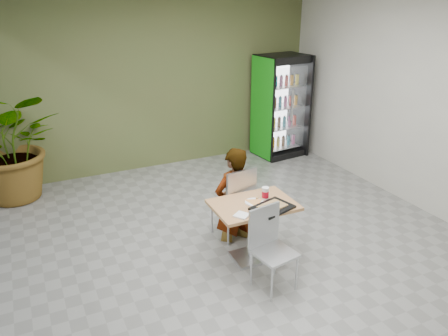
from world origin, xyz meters
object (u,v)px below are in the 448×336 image
Objects in this scene: chair_far at (237,198)px; soda_cup at (265,194)px; seated_woman at (233,204)px; chair_near at (269,241)px; potted_plant at (13,145)px; dining_table at (253,220)px; cafeteria_tray at (272,208)px; beverage_fridge at (281,106)px.

soda_cup is at bearing 98.81° from chair_far.
seated_woman is 10.07× the size of soda_cup.
chair_near is 0.59× the size of seated_woman.
dining_table is at bearing -51.11° from potted_plant.
chair_near is at bearing -56.24° from potted_plant.
cafeteria_tray is 3.91m from beverage_fridge.
chair_near is at bearing -125.24° from cafeteria_tray.
dining_table is 0.50× the size of beverage_fridge.
dining_table is at bearing -133.20° from beverage_fridge.
dining_table is 0.34m from cafeteria_tray.
dining_table is 0.63× the size of seated_woman.
chair_near is at bearing -99.39° from dining_table.
cafeteria_tray is at bearing 89.27° from seated_woman.
chair_near is at bearing 74.21° from chair_far.
seated_woman is 3.59m from potted_plant.
chair_near is 4.30m from beverage_fridge.
dining_table is at bearing 71.53° from chair_near.
chair_far is 0.58× the size of potted_plant.
potted_plant is (-2.41, 3.61, 0.33)m from chair_near.
dining_table is 0.97× the size of chair_far.
seated_woman is (-0.02, 0.06, -0.11)m from chair_far.
chair_near is (-0.08, -0.51, 0.01)m from dining_table.
seated_woman is at bearing 75.54° from chair_near.
cafeteria_tray is at bearing -101.83° from soda_cup.
chair_far is 3.64m from potted_plant.
chair_far is 1.02m from chair_near.
chair_far is at bearing 86.25° from dining_table.
dining_table is 2.15× the size of cafeteria_tray.
beverage_fridge is (2.26, 2.54, 0.39)m from chair_far.
beverage_fridge reaches higher than cafeteria_tray.
chair_far is at bearing 97.74° from cafeteria_tray.
potted_plant is (-2.50, 3.09, 0.34)m from dining_table.
chair_near is 0.43m from cafeteria_tray.
chair_far is 0.13m from seated_woman.
soda_cup is (0.15, -0.46, 0.23)m from chair_far.
cafeteria_tray reaches higher than dining_table.
beverage_fridge reaches higher than dining_table.
chair_near is 1.07m from seated_woman.
beverage_fridge is at bearing -141.68° from seated_woman.
dining_table is 0.52m from chair_near.
potted_plant is (-2.68, 3.05, 0.05)m from soda_cup.
soda_cup is (0.27, 0.55, 0.28)m from chair_near.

